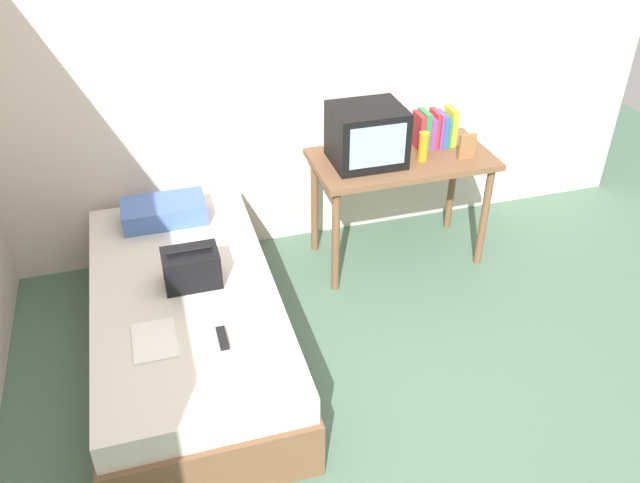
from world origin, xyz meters
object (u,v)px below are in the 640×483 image
Objects in this scene: pillow at (164,211)px; remote_dark at (222,338)px; handbag at (191,268)px; picture_frame at (467,146)px; book_row at (434,129)px; bed at (188,323)px; tv at (367,135)px; desk at (401,171)px; water_bottle at (423,147)px; magazine at (155,340)px.

pillow reaches higher than remote_dark.
picture_frame is at bearing 13.47° from handbag.
book_row reaches higher than picture_frame.
bed is at bearing -158.25° from book_row.
tv is at bearing 43.97° from remote_dark.
desk is 6.14× the size of water_bottle.
tv is 1.37m from handbag.
tv is at bearing 179.00° from desk.
tv reaches higher than picture_frame.
desk reaches higher than remote_dark.
tv reaches higher than bed.
picture_frame is (0.28, -0.06, -0.01)m from water_bottle.
magazine is at bearing -150.76° from book_row.
water_bottle reaches higher than bed.
picture_frame reaches higher than bed.
picture_frame is (0.38, -0.14, 0.18)m from desk.
remote_dark reaches higher than bed.
water_bottle reaches higher than remote_dark.
book_row is (0.51, 0.10, -0.06)m from tv.
book_row is at bearing 48.82° from water_bottle.
water_bottle reaches higher than picture_frame.
bed is 1.56m from tv.
water_bottle is (1.60, 0.52, 0.63)m from bed.
remote_dark is (0.16, -1.20, -0.05)m from pillow.
desk is 4.00× the size of magazine.
bed is at bearing -158.15° from desk.
desk is at bearing -4.77° from pillow.
picture_frame is 0.57× the size of magazine.
pillow is at bearing 82.07° from magazine.
bed is at bearing -166.13° from picture_frame.
book_row is (1.76, 0.70, 0.65)m from bed.
tv reaches higher than handbag.
tv is 1.61m from remote_dark.
bed is 4.55× the size of tv.
tv is at bearing 25.85° from handbag.
bed is 7.51× the size of book_row.
pillow is (-1.91, 0.27, -0.31)m from picture_frame.
desk is 3.87× the size of handbag.
magazine is (-0.18, -0.38, 0.25)m from bed.
magazine is (-0.24, -0.41, -0.10)m from handbag.
picture_frame is at bearing 22.38° from magazine.
water_bottle is at bearing -131.18° from book_row.
handbag is (-1.54, -0.49, -0.28)m from water_bottle.
book_row reaches higher than pillow.
book_row is 0.27m from picture_frame.
water_bottle is 0.71× the size of book_row.
tv reaches higher than pillow.
picture_frame is at bearing -12.76° from tv.
handbag is (-1.82, -0.44, -0.27)m from picture_frame.
handbag is at bearing -166.53° from picture_frame.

